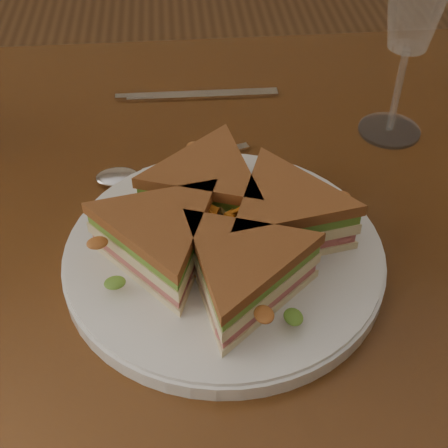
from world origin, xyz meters
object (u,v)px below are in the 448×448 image
plate (224,256)px  spoon (137,173)px  wine_glass (417,0)px  knife (192,96)px  sandwich_wedges (224,228)px  table (223,277)px

plate → spoon: (-0.09, 0.14, -0.00)m
spoon → wine_glass: (0.31, 0.06, 0.16)m
plate → knife: bearing=93.1°
plate → spoon: plate is taller
sandwich_wedges → spoon: (-0.09, 0.14, -0.04)m
spoon → wine_glass: bearing=-6.9°
plate → table: bearing=85.8°
table → spoon: spoon is taller
plate → sandwich_wedges: 0.04m
table → wine_glass: bearing=31.5°
sandwich_wedges → spoon: 0.17m
sandwich_wedges → wine_glass: 0.32m
knife → plate: bearing=-86.1°
table → plate: (-0.01, -0.07, 0.11)m
plate → spoon: 0.17m
table → sandwich_wedges: size_ratio=4.22×
table → knife: (-0.02, 0.23, 0.10)m
table → sandwich_wedges: bearing=-94.2°
table → spoon: 0.16m
spoon → sandwich_wedges: bearing=-77.0°
wine_glass → sandwich_wedges: bearing=-137.6°
sandwich_wedges → wine_glass: bearing=42.4°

